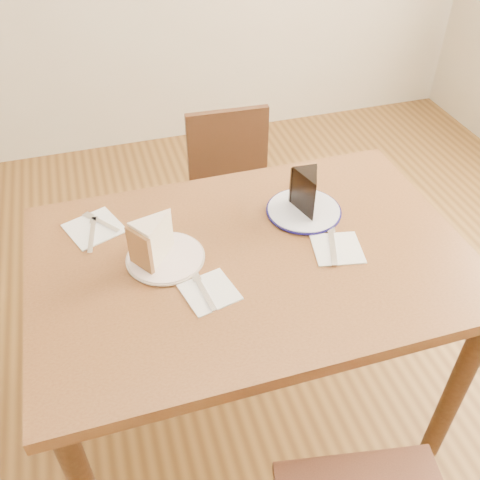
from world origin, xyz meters
name	(u,v)px	position (x,y,z in m)	size (l,w,h in m)	color
ground	(248,406)	(0.00, 0.00, 0.00)	(4.00, 4.00, 0.00)	#4B3014
table	(251,280)	(0.00, 0.00, 0.65)	(1.20, 0.80, 0.75)	#4C2A14
chair_far	(235,202)	(0.14, 0.65, 0.44)	(0.41, 0.41, 0.78)	black
plate_cream	(166,258)	(-0.23, 0.05, 0.76)	(0.20, 0.20, 0.01)	white
plate_navy	(304,211)	(0.21, 0.14, 0.76)	(0.22, 0.22, 0.01)	white
carrot_cake	(157,239)	(-0.24, 0.06, 0.82)	(0.08, 0.11, 0.11)	#F3EAC9
chocolate_cake	(309,195)	(0.22, 0.13, 0.82)	(0.08, 0.11, 0.12)	black
napkin_cream	(210,292)	(-0.15, -0.10, 0.75)	(0.13, 0.13, 0.00)	white
napkin_navy	(337,249)	(0.24, -0.05, 0.75)	(0.13, 0.13, 0.00)	white
napkin_spare	(94,228)	(-0.40, 0.24, 0.75)	(0.14, 0.14, 0.00)	white
fork_cream	(204,292)	(-0.16, -0.11, 0.76)	(0.01, 0.14, 0.00)	silver
knife_navy	(332,245)	(0.23, -0.03, 0.76)	(0.02, 0.17, 0.00)	silver
fork_spare	(102,222)	(-0.38, 0.26, 0.76)	(0.01, 0.14, 0.00)	silver
knife_spare	(92,235)	(-0.41, 0.21, 0.76)	(0.01, 0.16, 0.00)	white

